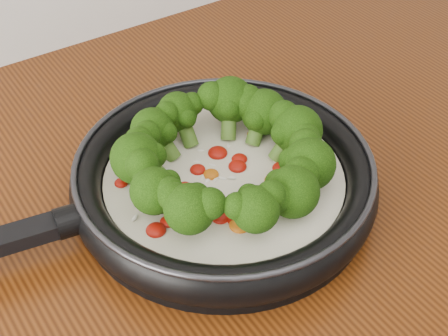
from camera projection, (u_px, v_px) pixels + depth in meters
skillet at (223, 174)px, 0.77m from camera, size 0.59×0.42×0.11m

